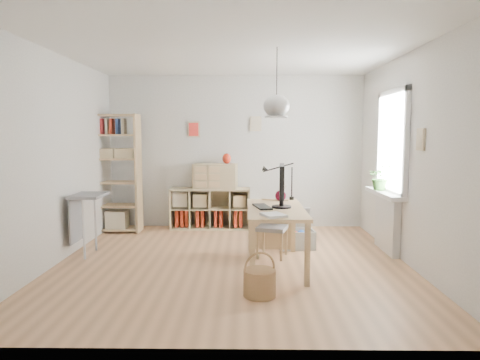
{
  "coord_description": "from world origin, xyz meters",
  "views": [
    {
      "loc": [
        0.18,
        -5.4,
        1.65
      ],
      "look_at": [
        0.1,
        0.3,
        1.05
      ],
      "focal_mm": 32.0,
      "sensor_mm": 36.0,
      "label": 1
    }
  ],
  "objects_px": {
    "desk": "(276,215)",
    "chair": "(273,224)",
    "cube_shelf": "(209,211)",
    "monitor": "(282,184)",
    "storage_chest": "(295,235)",
    "tall_bookshelf": "(116,168)",
    "drawer_chest": "(215,176)"
  },
  "relations": [
    {
      "from": "desk",
      "to": "monitor",
      "type": "height_order",
      "value": "monitor"
    },
    {
      "from": "storage_chest",
      "to": "chair",
      "type": "bearing_deg",
      "value": -132.09
    },
    {
      "from": "desk",
      "to": "chair",
      "type": "bearing_deg",
      "value": 89.92
    },
    {
      "from": "chair",
      "to": "storage_chest",
      "type": "height_order",
      "value": "chair"
    },
    {
      "from": "chair",
      "to": "drawer_chest",
      "type": "height_order",
      "value": "drawer_chest"
    },
    {
      "from": "desk",
      "to": "drawer_chest",
      "type": "xyz_separation_m",
      "value": [
        -0.91,
        2.19,
        0.28
      ]
    },
    {
      "from": "cube_shelf",
      "to": "chair",
      "type": "distance_m",
      "value": 2.03
    },
    {
      "from": "cube_shelf",
      "to": "chair",
      "type": "relative_size",
      "value": 1.82
    },
    {
      "from": "chair",
      "to": "storage_chest",
      "type": "bearing_deg",
      "value": 68.36
    },
    {
      "from": "drawer_chest",
      "to": "cube_shelf",
      "type": "bearing_deg",
      "value": 165.96
    },
    {
      "from": "monitor",
      "to": "storage_chest",
      "type": "bearing_deg",
      "value": 76.94
    },
    {
      "from": "desk",
      "to": "chair",
      "type": "relative_size",
      "value": 1.95
    },
    {
      "from": "storage_chest",
      "to": "drawer_chest",
      "type": "distance_m",
      "value": 1.93
    },
    {
      "from": "storage_chest",
      "to": "monitor",
      "type": "height_order",
      "value": "monitor"
    },
    {
      "from": "chair",
      "to": "cube_shelf",
      "type": "bearing_deg",
      "value": 136.47
    },
    {
      "from": "desk",
      "to": "tall_bookshelf",
      "type": "bearing_deg",
      "value": 142.99
    },
    {
      "from": "tall_bookshelf",
      "to": "storage_chest",
      "type": "bearing_deg",
      "value": -18.74
    },
    {
      "from": "cube_shelf",
      "to": "drawer_chest",
      "type": "relative_size",
      "value": 1.85
    },
    {
      "from": "desk",
      "to": "storage_chest",
      "type": "distance_m",
      "value": 1.12
    },
    {
      "from": "cube_shelf",
      "to": "storage_chest",
      "type": "xyz_separation_m",
      "value": [
        1.39,
        -1.28,
        -0.12
      ]
    },
    {
      "from": "desk",
      "to": "cube_shelf",
      "type": "relative_size",
      "value": 1.07
    },
    {
      "from": "desk",
      "to": "tall_bookshelf",
      "type": "distance_m",
      "value": 3.27
    },
    {
      "from": "cube_shelf",
      "to": "drawer_chest",
      "type": "bearing_deg",
      "value": -19.98
    },
    {
      "from": "cube_shelf",
      "to": "drawer_chest",
      "type": "height_order",
      "value": "drawer_chest"
    },
    {
      "from": "desk",
      "to": "storage_chest",
      "type": "relative_size",
      "value": 2.38
    },
    {
      "from": "tall_bookshelf",
      "to": "storage_chest",
      "type": "relative_size",
      "value": 3.17
    },
    {
      "from": "tall_bookshelf",
      "to": "chair",
      "type": "xyz_separation_m",
      "value": [
        2.59,
        -1.47,
        -0.65
      ]
    },
    {
      "from": "chair",
      "to": "drawer_chest",
      "type": "xyz_separation_m",
      "value": [
        -0.91,
        1.71,
        0.5
      ]
    },
    {
      "from": "cube_shelf",
      "to": "storage_chest",
      "type": "height_order",
      "value": "cube_shelf"
    },
    {
      "from": "tall_bookshelf",
      "to": "drawer_chest",
      "type": "relative_size",
      "value": 2.65
    },
    {
      "from": "tall_bookshelf",
      "to": "storage_chest",
      "type": "xyz_separation_m",
      "value": [
        2.95,
        -1.0,
        -0.91
      ]
    },
    {
      "from": "desk",
      "to": "cube_shelf",
      "type": "bearing_deg",
      "value": 114.61
    }
  ]
}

